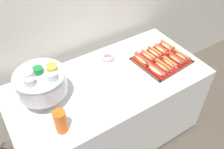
# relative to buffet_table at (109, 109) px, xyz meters

# --- Properties ---
(ground_plane) EXTENTS (10.00, 10.00, 0.00)m
(ground_plane) POSITION_rel_buffet_table_xyz_m (0.00, 0.00, -0.39)
(ground_plane) COLOR #4C4238
(buffet_table) EXTENTS (1.55, 0.75, 0.75)m
(buffet_table) POSITION_rel_buffet_table_xyz_m (0.00, 0.00, 0.00)
(buffet_table) COLOR white
(buffet_table) RESTS_ON ground_plane
(serving_tray) EXTENTS (0.43, 0.39, 0.01)m
(serving_tray) POSITION_rel_buffet_table_xyz_m (0.49, -0.04, 0.36)
(serving_tray) COLOR #56331E
(serving_tray) RESTS_ON buffet_table
(hot_dog_0) EXTENTS (0.08, 0.18, 0.06)m
(hot_dog_0) POSITION_rel_buffet_table_xyz_m (0.35, -0.14, 0.39)
(hot_dog_0) COLOR #B21414
(hot_dog_0) RESTS_ON serving_tray
(hot_dog_1) EXTENTS (0.09, 0.19, 0.06)m
(hot_dog_1) POSITION_rel_buffet_table_xyz_m (0.42, -0.13, 0.39)
(hot_dog_1) COLOR red
(hot_dog_1) RESTS_ON serving_tray
(hot_dog_2) EXTENTS (0.07, 0.17, 0.06)m
(hot_dog_2) POSITION_rel_buffet_table_xyz_m (0.50, -0.13, 0.39)
(hot_dog_2) COLOR red
(hot_dog_2) RESTS_ON serving_tray
(hot_dog_3) EXTENTS (0.08, 0.17, 0.06)m
(hot_dog_3) POSITION_rel_buffet_table_xyz_m (0.57, -0.12, 0.39)
(hot_dog_3) COLOR #B21414
(hot_dog_3) RESTS_ON serving_tray
(hot_dog_4) EXTENTS (0.08, 0.17, 0.06)m
(hot_dog_4) POSITION_rel_buffet_table_xyz_m (0.65, -0.11, 0.39)
(hot_dog_4) COLOR red
(hot_dog_4) RESTS_ON serving_tray
(hot_dog_5) EXTENTS (0.08, 0.18, 0.06)m
(hot_dog_5) POSITION_rel_buffet_table_xyz_m (0.33, 0.03, 0.39)
(hot_dog_5) COLOR red
(hot_dog_5) RESTS_ON serving_tray
(hot_dog_6) EXTENTS (0.08, 0.17, 0.06)m
(hot_dog_6) POSITION_rel_buffet_table_xyz_m (0.41, 0.03, 0.39)
(hot_dog_6) COLOR #B21414
(hot_dog_6) RESTS_ON serving_tray
(hot_dog_7) EXTENTS (0.08, 0.18, 0.06)m
(hot_dog_7) POSITION_rel_buffet_table_xyz_m (0.48, 0.04, 0.39)
(hot_dog_7) COLOR red
(hot_dog_7) RESTS_ON serving_tray
(hot_dog_8) EXTENTS (0.07, 0.16, 0.06)m
(hot_dog_8) POSITION_rel_buffet_table_xyz_m (0.56, 0.05, 0.39)
(hot_dog_8) COLOR #B21414
(hot_dog_8) RESTS_ON serving_tray
(hot_dog_9) EXTENTS (0.08, 0.17, 0.07)m
(hot_dog_9) POSITION_rel_buffet_table_xyz_m (0.63, 0.05, 0.39)
(hot_dog_9) COLOR red
(hot_dog_9) RESTS_ON serving_tray
(punch_bowl) EXTENTS (0.34, 0.34, 0.29)m
(punch_bowl) POSITION_rel_buffet_table_xyz_m (-0.48, 0.07, 0.52)
(punch_bowl) COLOR silver
(punch_bowl) RESTS_ON buffet_table
(cup_stack) EXTENTS (0.08, 0.08, 0.17)m
(cup_stack) POSITION_rel_buffet_table_xyz_m (-0.48, -0.22, 0.44)
(cup_stack) COLOR #EA5B19
(cup_stack) RESTS_ON buffet_table
(donut) EXTENTS (0.11, 0.11, 0.03)m
(donut) POSITION_rel_buffet_table_xyz_m (0.13, 0.22, 0.37)
(donut) COLOR pink
(donut) RESTS_ON buffet_table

